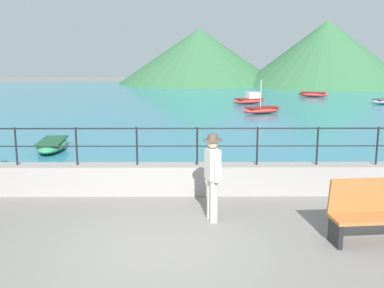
% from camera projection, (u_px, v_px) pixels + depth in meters
% --- Properties ---
extents(ground_plane, '(120.00, 120.00, 0.00)m').
position_uv_depth(ground_plane, '(159.00, 250.00, 7.62)').
color(ground_plane, slate).
extents(promenade_wall, '(20.00, 0.56, 0.70)m').
position_uv_depth(promenade_wall, '(167.00, 179.00, 10.69)').
color(promenade_wall, gray).
rests_on(promenade_wall, ground).
extents(railing, '(18.44, 0.04, 0.90)m').
position_uv_depth(railing, '(167.00, 139.00, 10.51)').
color(railing, black).
rests_on(railing, promenade_wall).
extents(lake_water, '(64.00, 44.32, 0.06)m').
position_uv_depth(lake_water, '(182.00, 100.00, 32.96)').
color(lake_water, teal).
rests_on(lake_water, ground).
extents(hill_main, '(18.05, 18.05, 6.84)m').
position_uv_depth(hill_main, '(326.00, 53.00, 47.71)').
color(hill_main, '#33663D').
rests_on(hill_main, ground).
extents(hill_secondary, '(18.77, 18.77, 6.20)m').
position_uv_depth(hill_secondary, '(199.00, 56.00, 51.67)').
color(hill_secondary, '#33663D').
rests_on(hill_secondary, ground).
extents(bench_far, '(1.74, 0.71, 1.13)m').
position_uv_depth(bench_far, '(378.00, 211.00, 7.90)').
color(bench_far, '#B76633').
rests_on(bench_far, ground).
extents(person_walking, '(0.38, 0.55, 1.75)m').
position_uv_depth(person_walking, '(212.00, 173.00, 8.80)').
color(person_walking, beige).
rests_on(person_walking, ground).
extents(boat_0, '(1.09, 2.37, 0.36)m').
position_uv_depth(boat_0, '(52.00, 145.00, 15.24)').
color(boat_0, '#338C59').
rests_on(boat_0, lake_water).
extents(boat_3, '(2.46, 1.82, 1.84)m').
position_uv_depth(boat_3, '(262.00, 110.00, 24.91)').
color(boat_3, red).
rests_on(boat_3, lake_water).
extents(boat_5, '(2.47, 1.73, 0.76)m').
position_uv_depth(boat_5, '(250.00, 100.00, 29.89)').
color(boat_5, red).
rests_on(boat_5, lake_water).
extents(boat_7, '(2.46, 1.80, 0.36)m').
position_uv_depth(boat_7, '(313.00, 94.00, 34.82)').
color(boat_7, red).
rests_on(boat_7, lake_water).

